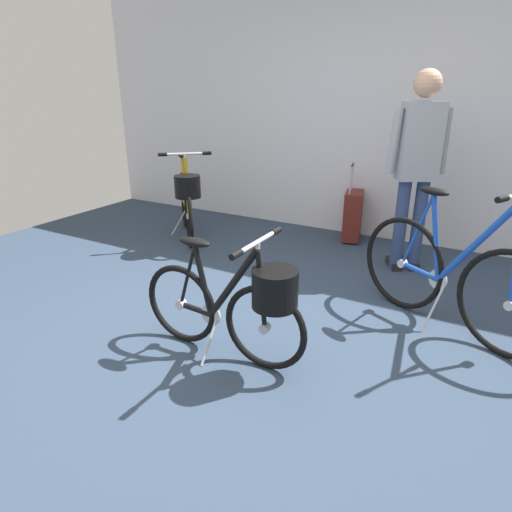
{
  "coord_description": "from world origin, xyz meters",
  "views": [
    {
      "loc": [
        1.26,
        -2.03,
        1.57
      ],
      "look_at": [
        -0.03,
        0.28,
        0.55
      ],
      "focal_mm": 30.63,
      "sensor_mm": 36.0,
      "label": 1
    }
  ],
  "objects_px": {
    "display_bike_right": "(451,277)",
    "rolling_suitcase": "(353,215)",
    "folding_bike_foreground": "(238,302)",
    "display_bike_left": "(186,199)",
    "visitor_near_wall": "(417,161)"
  },
  "relations": [
    {
      "from": "display_bike_right",
      "to": "visitor_near_wall",
      "type": "height_order",
      "value": "visitor_near_wall"
    },
    {
      "from": "folding_bike_foreground",
      "to": "visitor_near_wall",
      "type": "bearing_deg",
      "value": 73.7
    },
    {
      "from": "folding_bike_foreground",
      "to": "rolling_suitcase",
      "type": "height_order",
      "value": "rolling_suitcase"
    },
    {
      "from": "display_bike_right",
      "to": "rolling_suitcase",
      "type": "height_order",
      "value": "display_bike_right"
    },
    {
      "from": "display_bike_right",
      "to": "folding_bike_foreground",
      "type": "bearing_deg",
      "value": -135.75
    },
    {
      "from": "visitor_near_wall",
      "to": "rolling_suitcase",
      "type": "bearing_deg",
      "value": 140.56
    },
    {
      "from": "folding_bike_foreground",
      "to": "rolling_suitcase",
      "type": "distance_m",
      "value": 2.55
    },
    {
      "from": "visitor_near_wall",
      "to": "rolling_suitcase",
      "type": "distance_m",
      "value": 1.14
    },
    {
      "from": "display_bike_left",
      "to": "visitor_near_wall",
      "type": "xyz_separation_m",
      "value": [
        2.29,
        0.28,
        0.55
      ]
    },
    {
      "from": "display_bike_right",
      "to": "rolling_suitcase",
      "type": "relative_size",
      "value": 1.63
    },
    {
      "from": "display_bike_left",
      "to": "display_bike_right",
      "type": "xyz_separation_m",
      "value": [
        2.76,
        -0.69,
        -0.06
      ]
    },
    {
      "from": "folding_bike_foreground",
      "to": "rolling_suitcase",
      "type": "bearing_deg",
      "value": 92.39
    },
    {
      "from": "display_bike_left",
      "to": "display_bike_right",
      "type": "height_order",
      "value": "display_bike_right"
    },
    {
      "from": "rolling_suitcase",
      "to": "visitor_near_wall",
      "type": "bearing_deg",
      "value": -39.44
    },
    {
      "from": "rolling_suitcase",
      "to": "display_bike_right",
      "type": "bearing_deg",
      "value": -52.83
    }
  ]
}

